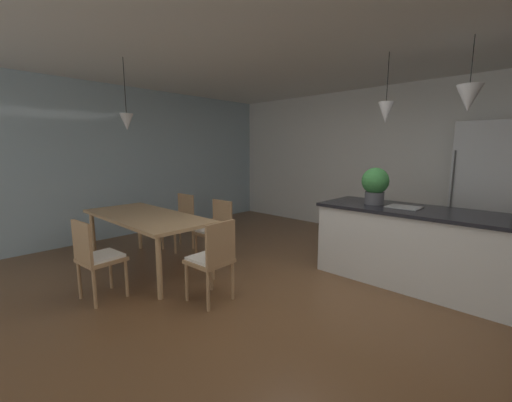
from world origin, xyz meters
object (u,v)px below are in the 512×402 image
(chair_far_left, at_px, (180,220))
(potted_plant_on_island, at_px, (375,184))
(dining_table, at_px, (146,220))
(chair_near_right, at_px, (97,257))
(chair_kitchen_end, at_px, (212,258))
(kitchen_island, at_px, (412,245))
(refrigerator, at_px, (484,192))
(chair_far_right, at_px, (216,229))

(chair_far_left, distance_m, potted_plant_on_island, 2.98)
(dining_table, xyz_separation_m, potted_plant_on_island, (2.22, 1.93, 0.49))
(chair_near_right, bearing_deg, chair_kitchen_end, 41.34)
(dining_table, bearing_deg, kitchen_island, 35.53)
(dining_table, xyz_separation_m, chair_kitchen_end, (1.37, 0.00, -0.19))
(chair_kitchen_end, relative_size, refrigerator, 0.44)
(chair_far_left, bearing_deg, dining_table, -60.60)
(refrigerator, bearing_deg, chair_near_right, -121.78)
(chair_far_left, bearing_deg, chair_near_right, -60.55)
(chair_kitchen_end, bearing_deg, chair_near_right, -138.66)
(dining_table, bearing_deg, potted_plant_on_island, 41.11)
(chair_far_right, xyz_separation_m, refrigerator, (2.68, 2.71, 0.51))
(chair_far_left, distance_m, chair_near_right, 1.85)
(refrigerator, bearing_deg, dining_table, -131.68)
(dining_table, relative_size, chair_near_right, 2.30)
(kitchen_island, xyz_separation_m, refrigerator, (0.42, 1.58, 0.52))
(chair_far_right, height_order, chair_near_right, same)
(chair_far_right, bearing_deg, chair_kitchen_end, -40.99)
(dining_table, relative_size, chair_far_right, 2.30)
(chair_kitchen_end, height_order, chair_near_right, same)
(dining_table, distance_m, chair_kitchen_end, 1.38)
(dining_table, bearing_deg, chair_far_left, 119.40)
(chair_far_left, height_order, chair_near_right, same)
(chair_far_right, bearing_deg, potted_plant_on_island, 32.60)
(kitchen_island, xyz_separation_m, potted_plant_on_island, (-0.49, 0.00, 0.69))
(chair_far_right, relative_size, chair_kitchen_end, 1.00)
(chair_far_left, height_order, kitchen_island, kitchen_island)
(dining_table, distance_m, refrigerator, 4.72)
(dining_table, distance_m, chair_near_right, 0.94)
(chair_far_left, height_order, refrigerator, refrigerator)
(dining_table, height_order, refrigerator, refrigerator)
(kitchen_island, relative_size, refrigerator, 1.09)
(chair_near_right, xyz_separation_m, refrigerator, (2.68, 4.32, 0.51))
(refrigerator, bearing_deg, potted_plant_on_island, -120.02)
(dining_table, height_order, kitchen_island, kitchen_island)
(chair_kitchen_end, height_order, potted_plant_on_island, potted_plant_on_island)
(chair_kitchen_end, bearing_deg, kitchen_island, 55.28)
(chair_kitchen_end, bearing_deg, potted_plant_on_island, 66.34)
(chair_far_right, height_order, kitchen_island, kitchen_island)
(kitchen_island, bearing_deg, chair_kitchen_end, -124.72)
(chair_near_right, relative_size, potted_plant_on_island, 1.90)
(chair_near_right, relative_size, refrigerator, 0.44)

